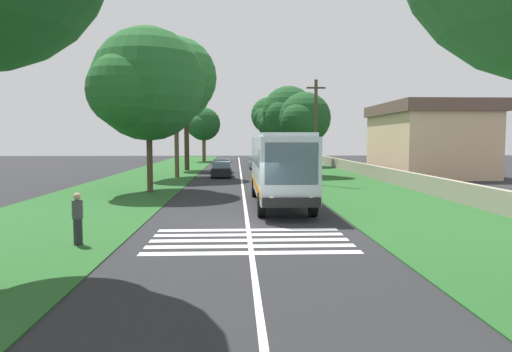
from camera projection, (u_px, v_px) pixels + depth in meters
The scene contains 21 objects.
ground at pixel (247, 223), 19.03m from camera, with size 160.00×160.00×0.00m, color #262628.
grass_verge_left at pixel (129, 187), 33.62m from camera, with size 120.00×8.00×0.04m, color #235623.
grass_verge_right at pixel (353, 186), 34.31m from camera, with size 120.00×8.00×0.04m, color #235623.
centre_line at pixel (243, 186), 33.97m from camera, with size 110.00×0.16×0.01m, color silver.
coach_bus at pixel (279, 164), 24.41m from camera, with size 11.16×2.62×3.73m.
zebra_crossing at pixel (250, 240), 15.87m from camera, with size 4.05×6.80×0.01m.
trailing_car_0 at pixel (222, 170), 42.47m from camera, with size 4.30×1.78×1.43m.
trailing_car_1 at pixel (222, 166), 48.21m from camera, with size 4.30×1.78×1.43m.
trailing_car_2 at pixel (257, 163), 54.37m from camera, with size 4.30×1.78×1.43m.
roadside_tree_left_1 at pixel (203, 125), 71.52m from camera, with size 6.26×5.08×8.30m.
roadside_tree_left_2 at pixel (146, 88), 29.60m from camera, with size 8.60×7.17×10.48m.
roadside_tree_left_3 at pixel (186, 96), 51.12m from camera, with size 6.07×5.11×10.86m.
roadside_tree_left_4 at pixel (173, 80), 40.94m from camera, with size 8.96×7.33×12.46m.
roadside_tree_right_0 at pixel (275, 122), 72.44m from camera, with size 6.86×6.01×9.22m.
roadside_tree_right_1 at pixel (268, 116), 79.93m from camera, with size 7.57×6.28×10.68m.
roadside_tree_right_2 at pixel (303, 120), 42.80m from camera, with size 5.92×4.76×7.74m.
roadside_tree_right_3 at pixel (287, 114), 59.07m from camera, with size 8.03×6.74×10.15m.
utility_pole at pixel (316, 131), 34.69m from camera, with size 0.24×1.40×7.82m.
roadside_wall at pixel (378, 173), 39.39m from camera, with size 70.00×0.40×1.13m, color #9E937F.
roadside_building at pixel (427, 139), 44.21m from camera, with size 12.97×8.63×6.84m.
pedestrian at pixel (78, 218), 14.96m from camera, with size 0.34×0.34×1.69m.
Camera 1 is at (-18.81, 0.45, 3.43)m, focal length 32.62 mm.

